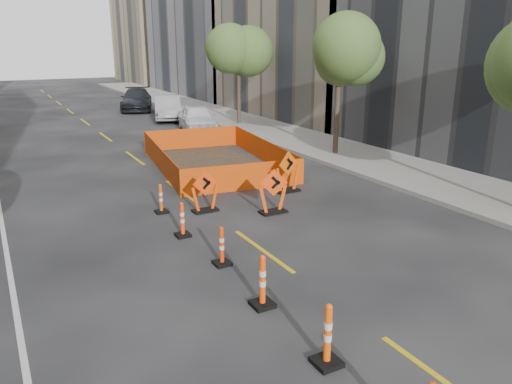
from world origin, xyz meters
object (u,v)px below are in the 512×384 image
channelizer_2 (328,335)px  chevron_sign_center (273,191)px  parked_car_far (136,99)px  channelizer_5 (182,219)px  channelizer_3 (263,281)px  chevron_sign_left (205,191)px  channelizer_6 (161,198)px  channelizer_4 (222,246)px  parked_car_mid (168,108)px  parked_car_near (197,118)px  chevron_sign_right (288,172)px

channelizer_2 → chevron_sign_center: bearing=66.2°
channelizer_2 → parked_car_far: 33.56m
channelizer_5 → chevron_sign_center: (3.17, 0.49, 0.22)m
channelizer_3 → chevron_sign_left: (1.29, 5.99, 0.11)m
channelizer_6 → parked_car_far: (6.08, 24.30, 0.33)m
channelizer_5 → channelizer_6: (0.11, 2.17, -0.02)m
channelizer_4 → chevron_sign_left: size_ratio=0.73×
channelizer_6 → parked_car_mid: 19.57m
parked_car_near → chevron_sign_left: bearing=-98.9°
channelizer_6 → parked_car_near: size_ratio=0.20×
channelizer_3 → parked_car_far: parked_car_far is taller
chevron_sign_center → parked_car_mid: size_ratio=0.29×
channelizer_4 → channelizer_6: (-0.07, 4.35, -0.02)m
parked_car_mid → parked_car_near: bearing=-72.7°
chevron_sign_center → parked_car_far: parked_car_far is taller
channelizer_3 → parked_car_far: (6.11, 30.82, 0.24)m
chevron_sign_center → parked_car_near: parked_car_near is taller
channelizer_2 → channelizer_3: (-0.00, 2.17, -0.00)m
channelizer_4 → chevron_sign_right: bearing=43.7°
channelizer_5 → parked_car_far: 27.19m
chevron_sign_left → parked_car_mid: bearing=74.0°
channelizer_3 → chevron_sign_right: size_ratio=0.76×
chevron_sign_right → parked_car_far: size_ratio=0.27×
channelizer_4 → chevron_sign_center: size_ratio=0.69×
parked_car_far → chevron_sign_center: bearing=-78.3°
chevron_sign_center → parked_car_near: bearing=101.6°
channelizer_4 → parked_car_mid: 23.69m
parked_car_far → channelizer_5: bearing=-84.8°
channelizer_3 → parked_car_near: size_ratio=0.24×
channelizer_4 → channelizer_5: channelizer_5 is taller
parked_car_near → channelizer_3: bearing=-96.3°
channelizer_4 → chevron_sign_right: (4.60, 4.40, 0.25)m
chevron_sign_right → parked_car_mid: 18.48m
channelizer_2 → parked_car_mid: (6.61, 27.13, 0.23)m
channelizer_2 → chevron_sign_right: size_ratio=0.76×
channelizer_6 → chevron_sign_center: bearing=-28.7°
channelizer_6 → parked_car_mid: (6.58, 18.43, 0.32)m
chevron_sign_left → chevron_sign_center: 2.14m
channelizer_4 → channelizer_5: (-0.18, 2.17, 0.00)m
chevron_sign_right → parked_car_far: 24.29m
channelizer_6 → parked_car_mid: size_ratio=0.20×
channelizer_2 → parked_car_mid: parked_car_mid is taller
channelizer_3 → chevron_sign_center: size_ratio=0.79×
channelizer_2 → chevron_sign_left: chevron_sign_left is taller
chevron_sign_center → chevron_sign_left: bearing=172.7°
channelizer_3 → chevron_sign_right: 8.09m
channelizer_6 → parked_car_mid: parked_car_mid is taller
channelizer_3 → chevron_sign_right: (4.71, 6.57, 0.18)m
channelizer_2 → chevron_sign_center: size_ratio=0.79×
channelizer_3 → chevron_sign_center: (3.10, 4.84, 0.15)m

